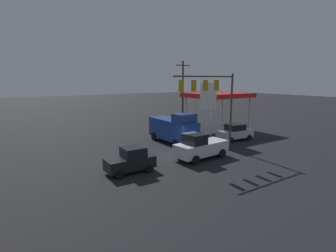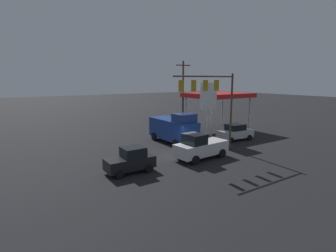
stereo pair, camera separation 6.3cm
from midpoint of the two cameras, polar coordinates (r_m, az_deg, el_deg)
ground_plane at (r=25.12m, az=2.45°, el=-6.40°), size 200.00×200.00×0.00m
traffic_signal_assembly at (r=25.16m, az=9.25°, el=7.04°), size 7.20×0.43×7.71m
utility_pole at (r=37.87m, az=3.19°, el=7.08°), size 2.40×0.26×9.67m
gas_station_canopy at (r=37.57m, az=10.72°, el=6.51°), size 8.38×6.55×5.25m
price_sign at (r=31.18m, az=8.72°, el=5.84°), size 2.36×0.27×6.77m
hatchback_crossing at (r=20.71m, az=-8.17°, el=-7.41°), size 3.81×1.97×1.97m
delivery_truck at (r=29.37m, az=1.20°, el=-0.55°), size 2.60×6.82×3.58m
pickup_parked at (r=24.01m, az=6.96°, el=-4.51°), size 5.33×2.56×2.40m
sedan_far at (r=32.05m, az=14.32°, el=-1.31°), size 4.52×2.32×1.93m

